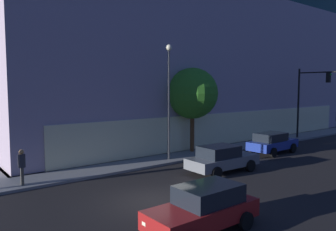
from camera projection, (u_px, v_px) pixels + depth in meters
ground_plane at (157, 202)px, 14.82m from camera, size 120.00×120.00×0.00m
modern_building at (163, 62)px, 37.40m from camera, size 37.40×21.92×15.97m
traffic_light_far_corner at (318, 89)px, 30.79m from camera, size 0.45×5.17×6.68m
street_lamp_sidewalk at (169, 88)px, 22.40m from camera, size 0.44×0.44×7.77m
sidewalk_tree at (192, 93)px, 25.24m from camera, size 3.88×3.88×6.40m
pedestrian_waiting at (22, 164)px, 16.73m from camera, size 0.36×0.36×1.82m
car_red at (204, 208)px, 11.78m from camera, size 4.27×1.99×1.62m
car_grey at (222, 159)px, 19.83m from camera, size 4.64×2.11×1.62m
car_blue at (272, 143)px, 25.48m from camera, size 4.53×2.20×1.60m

